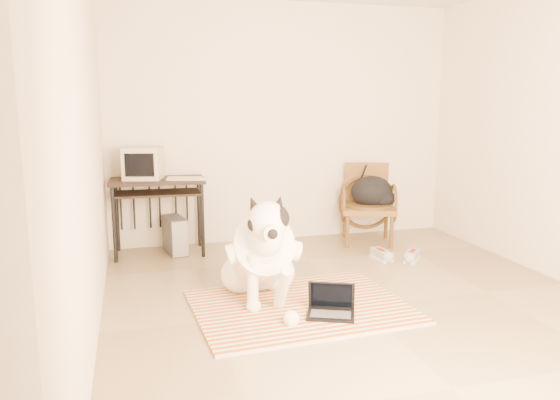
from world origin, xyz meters
name	(u,v)px	position (x,y,z in m)	size (l,w,h in m)	color
floor	(360,306)	(0.00, 0.00, 0.00)	(4.50, 4.50, 0.00)	#8D7A56
wall_back	(284,124)	(0.00, 2.25, 1.35)	(4.50, 4.50, 0.00)	beige
wall_left	(86,143)	(-2.00, 0.00, 1.35)	(4.50, 4.50, 0.00)	beige
rug	(300,307)	(-0.48, 0.08, 0.01)	(1.73, 1.37, 0.02)	#C94508
dog	(262,255)	(-0.73, 0.34, 0.38)	(0.64, 1.34, 0.96)	white
laptop	(331,307)	(-0.31, -0.15, 0.08)	(0.43, 0.37, 0.25)	black
computer_desk	(158,190)	(-1.47, 1.94, 0.69)	(0.99, 0.58, 0.81)	black
crt_monitor	(143,163)	(-1.60, 2.01, 0.97)	(0.45, 0.43, 0.33)	#BBAE92
desk_keyboard	(187,178)	(-1.17, 1.83, 0.82)	(0.41, 0.15, 0.03)	#BBAE92
pc_tower	(175,235)	(-1.30, 1.93, 0.20)	(0.25, 0.44, 0.39)	#47484A
rattan_chair	(367,203)	(0.88, 1.84, 0.45)	(0.74, 0.73, 0.89)	brown
backpack	(374,193)	(0.94, 1.81, 0.58)	(0.50, 0.40, 0.36)	black
sneaker_left	(382,255)	(0.73, 1.13, 0.04)	(0.14, 0.30, 0.10)	silver
sneaker_right	(412,256)	(1.02, 1.01, 0.04)	(0.27, 0.28, 0.10)	silver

